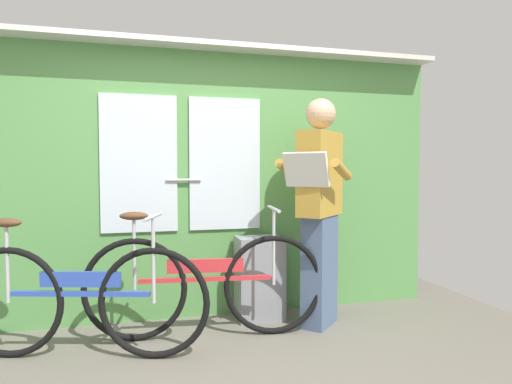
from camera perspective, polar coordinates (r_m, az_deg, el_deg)
ground_plane at (r=2.90m, az=-2.07°, el=-22.88°), size 5.07×4.07×0.04m
train_door_wall at (r=3.82m, az=-6.38°, el=1.96°), size 4.07×0.28×2.26m
bicycle_near_door at (r=3.40m, az=-6.52°, el=-11.51°), size 1.76×0.44×0.96m
bicycle_leaning_behind at (r=3.24m, az=-21.39°, el=-12.53°), size 1.64×0.60×0.95m
passenger_reading_newspaper at (r=3.58m, az=8.04°, el=-1.80°), size 0.63×0.63×1.79m
trash_bin_by_wall at (r=3.80m, az=0.44°, el=-10.79°), size 0.38×0.28×0.68m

